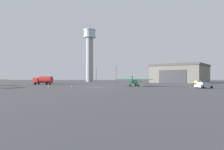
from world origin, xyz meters
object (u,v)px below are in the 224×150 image
(truck_fuel_tanker_red, at_px, (44,80))
(airplane_green, at_px, (134,81))
(car_orange, at_px, (198,82))
(traffic_cone_mid_apron, at_px, (72,87))
(traffic_cone_near_right, at_px, (25,85))
(traffic_cone_near_left, at_px, (49,86))
(light_post_east, at_px, (96,73))
(truck_box_blue, at_px, (45,80))
(light_post_west, at_px, (116,72))
(car_silver, at_px, (204,85))
(control_tower, at_px, (90,51))

(truck_fuel_tanker_red, bearing_deg, airplane_green, 169.28)
(car_orange, height_order, traffic_cone_mid_apron, car_orange)
(truck_fuel_tanker_red, height_order, traffic_cone_near_right, truck_fuel_tanker_red)
(traffic_cone_near_left, bearing_deg, airplane_green, 22.86)
(traffic_cone_near_left, relative_size, traffic_cone_mid_apron, 1.25)
(light_post_east, xyz_separation_m, traffic_cone_near_right, (-18.53, -41.39, -4.51))
(truck_fuel_tanker_red, height_order, traffic_cone_mid_apron, truck_fuel_tanker_red)
(light_post_east, distance_m, traffic_cone_near_left, 56.26)
(truck_box_blue, distance_m, traffic_cone_near_right, 29.52)
(light_post_east, height_order, traffic_cone_mid_apron, light_post_east)
(car_orange, relative_size, light_post_west, 0.46)
(light_post_east, distance_m, traffic_cone_near_right, 45.57)
(airplane_green, relative_size, traffic_cone_mid_apron, 17.64)
(car_silver, bearing_deg, traffic_cone_mid_apron, 146.70)
(airplane_green, distance_m, car_orange, 29.31)
(truck_fuel_tanker_red, bearing_deg, traffic_cone_near_right, 87.84)
(car_orange, distance_m, traffic_cone_mid_apron, 46.85)
(truck_fuel_tanker_red, distance_m, truck_box_blue, 21.38)
(airplane_green, relative_size, car_silver, 2.13)
(truck_box_blue, relative_size, light_post_east, 0.84)
(car_orange, xyz_separation_m, traffic_cone_mid_apron, (-40.31, -23.88, -0.46))
(airplane_green, height_order, truck_fuel_tanker_red, airplane_green)
(airplane_green, xyz_separation_m, traffic_cone_near_right, (-32.71, 5.46, -1.08))
(traffic_cone_near_left, xyz_separation_m, traffic_cone_near_right, (-11.77, 14.29, -0.05))
(airplane_green, height_order, light_post_west, light_post_west)
(control_tower, distance_m, truck_box_blue, 46.16)
(airplane_green, relative_size, traffic_cone_near_left, 14.14)
(truck_box_blue, relative_size, traffic_cone_mid_apron, 11.81)
(traffic_cone_near_right, bearing_deg, light_post_west, 52.69)
(car_silver, distance_m, traffic_cone_mid_apron, 30.52)
(truck_box_blue, relative_size, traffic_cone_near_right, 11.06)
(control_tower, height_order, truck_fuel_tanker_red, control_tower)
(truck_fuel_tanker_red, bearing_deg, light_post_west, -117.34)
(light_post_west, bearing_deg, traffic_cone_near_right, -127.31)
(control_tower, height_order, car_orange, control_tower)
(traffic_cone_near_left, xyz_separation_m, traffic_cone_mid_apron, (5.10, 1.09, -0.07))
(traffic_cone_mid_apron, bearing_deg, traffic_cone_near_left, -167.98)
(car_orange, distance_m, traffic_cone_near_right, 58.16)
(traffic_cone_near_right, bearing_deg, car_orange, 10.57)
(control_tower, relative_size, airplane_green, 3.74)
(car_orange, xyz_separation_m, light_post_east, (-38.64, 30.71, 4.07))
(car_silver, bearing_deg, light_post_west, 81.50)
(airplane_green, xyz_separation_m, truck_fuel_tanker_red, (-30.02, 14.31, 0.24))
(light_post_west, height_order, traffic_cone_mid_apron, light_post_west)
(truck_fuel_tanker_red, height_order, traffic_cone_near_left, truck_fuel_tanker_red)
(car_orange, height_order, traffic_cone_near_right, car_orange)
(light_post_west, bearing_deg, truck_box_blue, -165.83)
(traffic_cone_near_left, distance_m, traffic_cone_mid_apron, 5.21)
(traffic_cone_near_left, height_order, traffic_cone_mid_apron, traffic_cone_near_left)
(light_post_west, height_order, traffic_cone_near_left, light_post_west)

